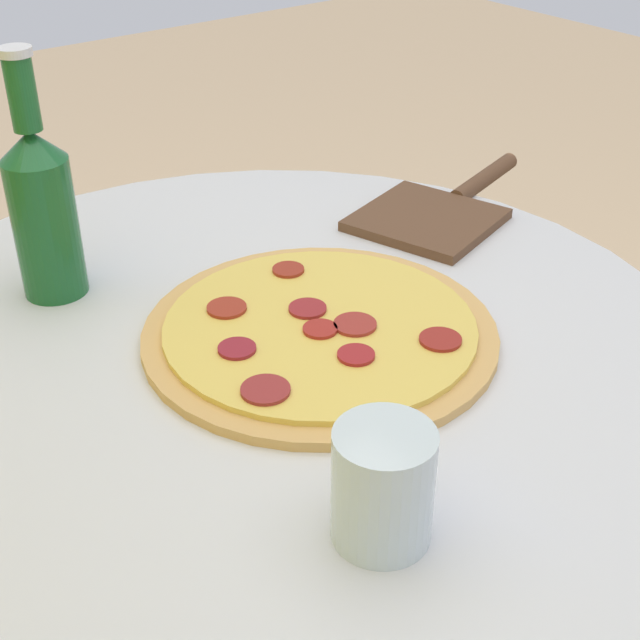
{
  "coord_description": "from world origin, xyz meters",
  "views": [
    {
      "loc": [
        -0.6,
        0.39,
        1.24
      ],
      "look_at": [
        -0.03,
        -0.05,
        0.8
      ],
      "focal_mm": 50.0,
      "sensor_mm": 36.0,
      "label": 1
    }
  ],
  "objects_px": {
    "pizza_paddle": "(440,210)",
    "pizza": "(320,331)",
    "beer_bottle": "(42,206)",
    "drinking_glass": "(383,486)"
  },
  "relations": [
    {
      "from": "pizza_paddle",
      "to": "drinking_glass",
      "type": "distance_m",
      "value": 0.55
    },
    {
      "from": "pizza_paddle",
      "to": "pizza",
      "type": "bearing_deg",
      "value": -172.55
    },
    {
      "from": "drinking_glass",
      "to": "pizza",
      "type": "bearing_deg",
      "value": -27.79
    },
    {
      "from": "beer_bottle",
      "to": "pizza_paddle",
      "type": "xyz_separation_m",
      "value": [
        -0.11,
        -0.45,
        -0.09
      ]
    },
    {
      "from": "pizza_paddle",
      "to": "drinking_glass",
      "type": "height_order",
      "value": "drinking_glass"
    },
    {
      "from": "beer_bottle",
      "to": "drinking_glass",
      "type": "bearing_deg",
      "value": -174.92
    },
    {
      "from": "pizza",
      "to": "beer_bottle",
      "type": "xyz_separation_m",
      "value": [
        0.24,
        0.17,
        0.09
      ]
    },
    {
      "from": "pizza",
      "to": "drinking_glass",
      "type": "height_order",
      "value": "drinking_glass"
    },
    {
      "from": "pizza_paddle",
      "to": "drinking_glass",
      "type": "bearing_deg",
      "value": -155.59
    },
    {
      "from": "beer_bottle",
      "to": "drinking_glass",
      "type": "height_order",
      "value": "beer_bottle"
    }
  ]
}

